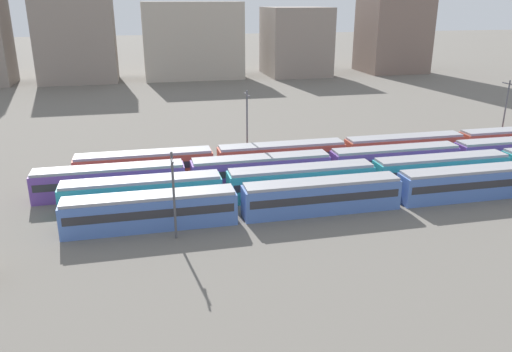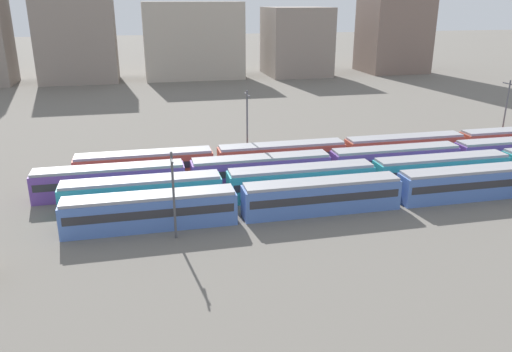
{
  "view_description": "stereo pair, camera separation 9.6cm",
  "coord_description": "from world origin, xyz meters",
  "px_view_note": "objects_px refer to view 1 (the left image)",
  "views": [
    {
      "loc": [
        2.35,
        -49.49,
        22.76
      ],
      "look_at": [
        15.54,
        7.8,
        2.04
      ],
      "focal_mm": 35.28,
      "sensor_mm": 36.0,
      "label": 1
    },
    {
      "loc": [
        2.45,
        -49.51,
        22.76
      ],
      "look_at": [
        15.54,
        7.8,
        2.04
      ],
      "focal_mm": 35.28,
      "sensor_mm": 36.0,
      "label": 2
    }
  ],
  "objects_px": {
    "train_track_2": "(395,160)",
    "catenary_pole_0": "(174,191)",
    "catenary_pole_1": "(247,124)",
    "train_track_1": "(373,175)",
    "train_track_0": "(322,196)",
    "catenary_pole_3": "(505,110)",
    "train_track_3": "(460,144)"
  },
  "relations": [
    {
      "from": "train_track_2",
      "to": "catenary_pole_0",
      "type": "distance_m",
      "value": 33.89
    },
    {
      "from": "catenary_pole_0",
      "to": "catenary_pole_1",
      "type": "distance_m",
      "value": 24.95
    },
    {
      "from": "train_track_1",
      "to": "train_track_0",
      "type": "bearing_deg",
      "value": -149.13
    },
    {
      "from": "train_track_1",
      "to": "catenary_pole_0",
      "type": "height_order",
      "value": "catenary_pole_0"
    },
    {
      "from": "train_track_0",
      "to": "catenary_pole_3",
      "type": "distance_m",
      "value": 42.37
    },
    {
      "from": "train_track_2",
      "to": "catenary_pole_0",
      "type": "height_order",
      "value": "catenary_pole_0"
    },
    {
      "from": "train_track_1",
      "to": "train_track_3",
      "type": "xyz_separation_m",
      "value": [
        19.38,
        10.4,
        0.0
      ]
    },
    {
      "from": "catenary_pole_0",
      "to": "catenary_pole_3",
      "type": "bearing_deg",
      "value": 22.0
    },
    {
      "from": "train_track_0",
      "to": "catenary_pole_0",
      "type": "distance_m",
      "value": 17.14
    },
    {
      "from": "train_track_1",
      "to": "train_track_2",
      "type": "relative_size",
      "value": 0.8
    },
    {
      "from": "train_track_3",
      "to": "catenary_pole_0",
      "type": "relative_size",
      "value": 12.39
    },
    {
      "from": "catenary_pole_0",
      "to": "catenary_pole_3",
      "type": "relative_size",
      "value": 0.84
    },
    {
      "from": "train_track_2",
      "to": "catenary_pole_1",
      "type": "xyz_separation_m",
      "value": [
        -18.94,
        8.37,
        4.06
      ]
    },
    {
      "from": "train_track_0",
      "to": "train_track_2",
      "type": "relative_size",
      "value": 0.6
    },
    {
      "from": "train_track_0",
      "to": "train_track_2",
      "type": "bearing_deg",
      "value": 35.88
    },
    {
      "from": "train_track_0",
      "to": "train_track_3",
      "type": "height_order",
      "value": "same"
    },
    {
      "from": "train_track_3",
      "to": "catenary_pole_1",
      "type": "bearing_deg",
      "value": 174.45
    },
    {
      "from": "train_track_0",
      "to": "train_track_2",
      "type": "height_order",
      "value": "same"
    },
    {
      "from": "train_track_1",
      "to": "train_track_3",
      "type": "bearing_deg",
      "value": 28.22
    },
    {
      "from": "catenary_pole_1",
      "to": "train_track_2",
      "type": "bearing_deg",
      "value": -23.84
    },
    {
      "from": "train_track_0",
      "to": "catenary_pole_3",
      "type": "height_order",
      "value": "catenary_pole_3"
    },
    {
      "from": "catenary_pole_0",
      "to": "train_track_1",
      "type": "bearing_deg",
      "value": 18.17
    },
    {
      "from": "train_track_1",
      "to": "catenary_pole_3",
      "type": "bearing_deg",
      "value": 25.18
    },
    {
      "from": "catenary_pole_0",
      "to": "catenary_pole_3",
      "type": "height_order",
      "value": "catenary_pole_3"
    },
    {
      "from": "train_track_1",
      "to": "catenary_pole_3",
      "type": "relative_size",
      "value": 6.94
    },
    {
      "from": "catenary_pole_1",
      "to": "train_track_0",
      "type": "bearing_deg",
      "value": -76.33
    },
    {
      "from": "train_track_1",
      "to": "train_track_2",
      "type": "distance_m",
      "value": 7.7
    },
    {
      "from": "catenary_pole_0",
      "to": "catenary_pole_1",
      "type": "xyz_separation_m",
      "value": [
        11.99,
        21.86,
        0.9
      ]
    },
    {
      "from": "train_track_0",
      "to": "train_track_1",
      "type": "xyz_separation_m",
      "value": [
        8.7,
        5.2,
        0.0
      ]
    },
    {
      "from": "train_track_1",
      "to": "train_track_2",
      "type": "height_order",
      "value": "same"
    },
    {
      "from": "train_track_2",
      "to": "train_track_0",
      "type": "bearing_deg",
      "value": -144.12
    },
    {
      "from": "train_track_1",
      "to": "catenary_pole_1",
      "type": "distance_m",
      "value": 19.41
    }
  ]
}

